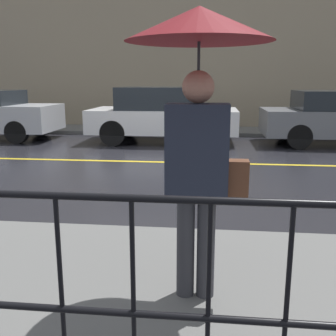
# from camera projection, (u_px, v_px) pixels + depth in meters

# --- Properties ---
(ground_plane) EXTENTS (80.00, 80.00, 0.00)m
(ground_plane) POSITION_uv_depth(u_px,v_px,m) (135.00, 162.00, 8.28)
(ground_plane) COLOR black
(sidewalk_near) EXTENTS (28.00, 2.59, 0.11)m
(sidewalk_near) POSITION_uv_depth(u_px,v_px,m) (8.00, 287.00, 3.13)
(sidewalk_near) COLOR #60605E
(sidewalk_near) RESTS_ON ground_plane
(sidewalk_far) EXTENTS (28.00, 1.84, 0.11)m
(sidewalk_far) POSITION_uv_depth(u_px,v_px,m) (163.00, 130.00, 13.04)
(sidewalk_far) COLOR #60605E
(sidewalk_far) RESTS_ON ground_plane
(lane_marking) EXTENTS (25.20, 0.12, 0.01)m
(lane_marking) POSITION_uv_depth(u_px,v_px,m) (135.00, 161.00, 8.28)
(lane_marking) COLOR gold
(lane_marking) RESTS_ON ground_plane
(building_storefront) EXTENTS (28.00, 0.30, 5.80)m
(building_storefront) POSITION_uv_depth(u_px,v_px,m) (167.00, 44.00, 13.46)
(building_storefront) COLOR gray
(building_storefront) RESTS_ON ground_plane
(pedestrian) EXTENTS (0.97, 0.97, 2.02)m
(pedestrian) POSITION_uv_depth(u_px,v_px,m) (199.00, 78.00, 2.59)
(pedestrian) COLOR #333338
(pedestrian) RESTS_ON sidewalk_near
(car_white) EXTENTS (3.99, 1.94, 1.50)m
(car_white) POSITION_uv_depth(u_px,v_px,m) (162.00, 114.00, 10.83)
(car_white) COLOR silver
(car_white) RESTS_ON ground_plane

